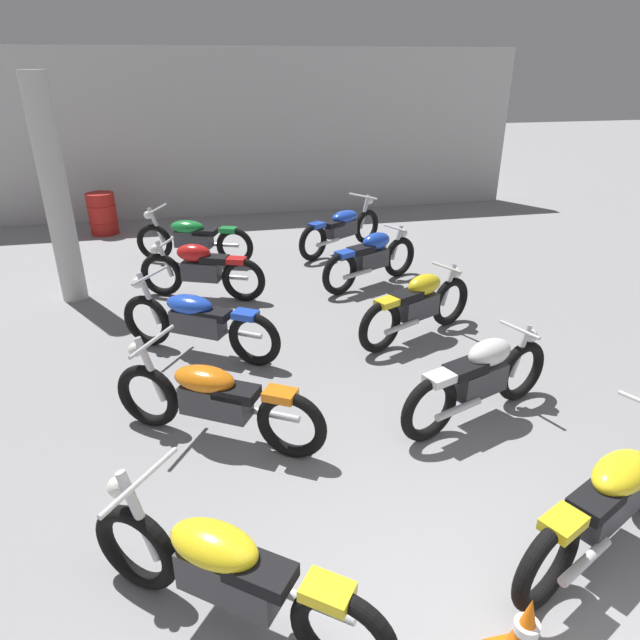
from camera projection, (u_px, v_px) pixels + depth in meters
name	position (u px, v px, depth m)	size (l,w,h in m)	color
back_wall	(248.00, 134.00, 12.71)	(12.67, 0.24, 3.60)	#BCBAB7
support_pillar	(56.00, 194.00, 7.91)	(0.36, 0.36, 3.20)	#BCBAB7
motorcycle_left_row_0	(228.00, 573.00, 3.42)	(1.79, 1.40, 0.97)	black
motorcycle_left_row_1	(214.00, 399.00, 5.19)	(1.91, 1.23, 0.97)	black
motorcycle_left_row_2	(197.00, 321.00, 6.76)	(1.88, 1.27, 0.97)	black
motorcycle_left_row_3	(201.00, 269.00, 8.41)	(1.86, 0.86, 0.88)	black
motorcycle_left_row_4	(193.00, 238.00, 9.92)	(2.05, 1.01, 0.97)	black
motorcycle_right_row_0	(610.00, 500.00, 4.00)	(2.01, 1.09, 0.97)	black
motorcycle_right_row_1	(480.00, 378.00, 5.53)	(1.88, 0.81, 0.88)	black
motorcycle_right_row_2	(418.00, 305.00, 7.19)	(1.83, 0.94, 0.88)	black
motorcycle_right_row_3	(372.00, 258.00, 8.92)	(1.82, 0.97, 0.88)	black
motorcycle_right_row_4	(342.00, 228.00, 10.53)	(1.87, 1.29, 0.97)	black
oil_drum	(102.00, 214.00, 11.63)	(0.59, 0.59, 0.85)	red
traffic_cone	(525.00, 633.00, 3.27)	(0.32, 0.32, 0.54)	orange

